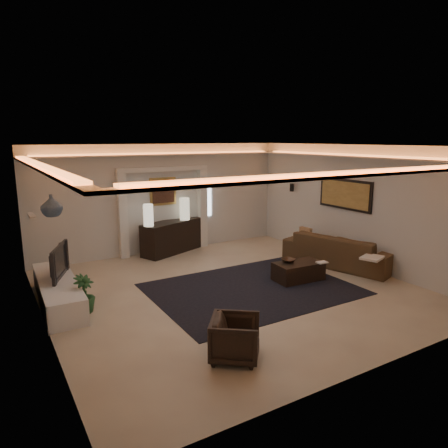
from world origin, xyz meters
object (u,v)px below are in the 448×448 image
sofa (339,250)px  coffee_table (298,271)px  console (172,238)px  armchair (235,338)px

sofa → coffee_table: sofa is taller
sofa → coffee_table: 1.61m
sofa → console: bearing=26.2°
console → armchair: bearing=-127.2°
sofa → armchair: sofa is taller
console → coffee_table: size_ratio=1.74×
console → sofa: console is taller
sofa → armchair: bearing=100.7°
coffee_table → armchair: 3.59m
console → coffee_table: bearing=-89.9°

